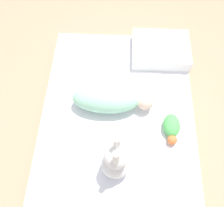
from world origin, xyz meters
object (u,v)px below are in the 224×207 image
at_px(turtle_plush, 171,127).
at_px(pillow, 160,50).
at_px(swaddled_baby, 110,99).
at_px(bunny_plush, 115,161).

bearing_deg(turtle_plush, pillow, -176.27).
xyz_separation_m(swaddled_baby, pillow, (-0.43, 0.32, -0.04)).
relative_size(bunny_plush, turtle_plush, 1.80).
bearing_deg(swaddled_baby, bunny_plush, -83.14).
xyz_separation_m(bunny_plush, turtle_plush, (-0.24, 0.31, -0.08)).
bearing_deg(pillow, bunny_plush, -18.68).
bearing_deg(pillow, turtle_plush, 3.73).
bearing_deg(bunny_plush, pillow, 161.32).
xyz_separation_m(swaddled_baby, turtle_plush, (0.15, 0.36, -0.04)).
xyz_separation_m(pillow, bunny_plush, (0.81, -0.27, 0.08)).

